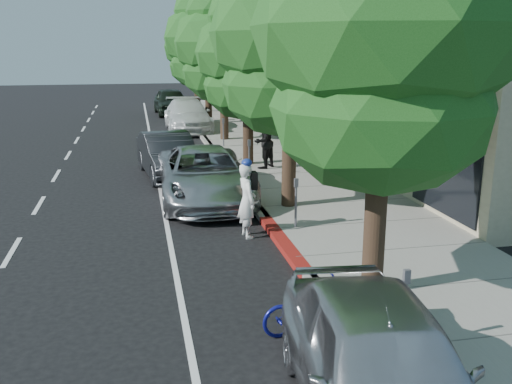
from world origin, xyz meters
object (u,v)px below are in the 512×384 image
object	(u,v)px
street_tree_0	(385,33)
silver_suv	(204,175)
white_pickup	(188,115)
dark_suv_far	(171,101)
street_tree_2	(248,55)
street_tree_4	(207,40)
bicycle	(312,307)
near_car_a	(380,367)
pedestrian	(263,142)
dark_sedan	(168,155)
street_tree_5	(196,48)
cyclist	(247,201)
street_tree_3	(223,45)
street_tree_1	(291,36)

from	to	relation	value
street_tree_0	silver_suv	world-z (taller)	street_tree_0
white_pickup	dark_suv_far	bearing A→B (deg)	92.98
street_tree_2	street_tree_4	distance (m)	12.02
bicycle	near_car_a	distance (m)	2.53
bicycle	street_tree_2	bearing A→B (deg)	-13.59
pedestrian	street_tree_4	bearing A→B (deg)	-130.78
street_tree_4	pedestrian	bearing A→B (deg)	-88.27
dark_sedan	pedestrian	world-z (taller)	pedestrian
dark_sedan	street_tree_5	bearing A→B (deg)	73.62
dark_sedan	white_pickup	size ratio (longest dim) A/B	0.81
street_tree_4	cyclist	world-z (taller)	street_tree_4
street_tree_3	pedestrian	distance (m)	7.73
bicycle	dark_sedan	xyz separation A→B (m)	(-1.62, 12.00, 0.33)
silver_suv	street_tree_5	bearing A→B (deg)	84.50
white_pickup	street_tree_4	bearing A→B (deg)	53.16
street_tree_2	near_car_a	xyz separation A→B (m)	(-1.40, -15.50, -3.39)
street_tree_5	silver_suv	xyz separation A→B (m)	(-2.23, -22.50, -3.56)
street_tree_1	white_pickup	distance (m)	16.67
street_tree_0	near_car_a	bearing A→B (deg)	-111.80
silver_suv	street_tree_4	bearing A→B (deg)	82.46
street_tree_4	bicycle	distance (m)	25.43
street_tree_4	silver_suv	bearing A→B (deg)	-97.69
street_tree_2	street_tree_5	world-z (taller)	street_tree_5
street_tree_4	dark_suv_far	bearing A→B (deg)	107.12
street_tree_3	dark_suv_far	size ratio (longest dim) A/B	1.46
street_tree_5	dark_suv_far	world-z (taller)	street_tree_5
bicycle	near_car_a	xyz separation A→B (m)	(0.08, -2.50, 0.39)
cyclist	near_car_a	distance (m)	7.47
street_tree_0	near_car_a	xyz separation A→B (m)	(-1.40, -3.50, -3.96)
near_car_a	pedestrian	distance (m)	14.71
street_tree_3	street_tree_4	distance (m)	6.01
cyclist	pedestrian	size ratio (longest dim) A/B	0.93
street_tree_4	street_tree_3	bearing A→B (deg)	-90.00
bicycle	white_pickup	size ratio (longest dim) A/B	0.29
bicycle	dark_sedan	distance (m)	12.11
street_tree_4	dark_suv_far	size ratio (longest dim) A/B	1.54
street_tree_2	white_pickup	bearing A→B (deg)	97.87
street_tree_2	street_tree_3	xyz separation A→B (m)	(-0.00, 6.00, 0.37)
near_car_a	pedestrian	size ratio (longest dim) A/B	2.49
street_tree_5	pedestrian	xyz separation A→B (m)	(0.39, -18.90, -3.22)
near_car_a	street_tree_0	bearing A→B (deg)	74.58
street_tree_2	white_pickup	distance (m)	10.77
bicycle	pedestrian	bearing A→B (deg)	-15.88
street_tree_0	pedestrian	distance (m)	11.69
street_tree_3	pedestrian	size ratio (longest dim) A/B	3.79
street_tree_0	street_tree_5	world-z (taller)	street_tree_0
street_tree_1	silver_suv	distance (m)	4.84
street_tree_0	street_tree_2	world-z (taller)	street_tree_0
street_tree_2	dark_suv_far	distance (m)	18.27
silver_suv	pedestrian	world-z (taller)	pedestrian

